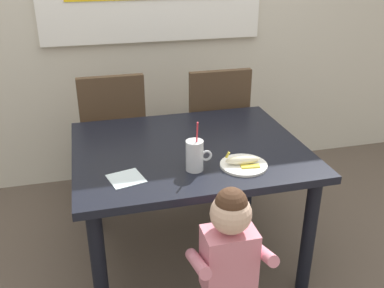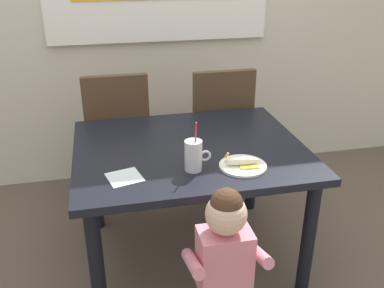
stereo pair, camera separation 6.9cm
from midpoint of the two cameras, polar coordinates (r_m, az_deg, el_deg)
name	(u,v)px [view 1 (the left image)]	position (r m, az deg, el deg)	size (l,w,h in m)	color
ground_plane	(189,254)	(2.66, -1.14, -14.52)	(24.00, 24.00, 0.00)	brown
dining_table	(189,163)	(2.32, -1.26, -2.53)	(1.21, 1.00, 0.72)	black
dining_chair_left	(113,131)	(2.98, -11.12, 1.70)	(0.44, 0.44, 0.96)	#4C3826
dining_chair_right	(214,124)	(3.05, 2.32, 2.70)	(0.44, 0.45, 0.96)	#4C3826
toddler_standing	(229,254)	(1.84, 3.87, -14.42)	(0.33, 0.24, 0.84)	#3F4760
milk_cup	(195,157)	(2.01, -0.60, -1.76)	(0.13, 0.08, 0.25)	silver
snack_plate	(244,165)	(2.08, 5.96, -2.82)	(0.23, 0.23, 0.01)	white
peeled_banana	(243,160)	(2.07, 5.89, -2.21)	(0.17, 0.12, 0.07)	#F4EAC6
paper_napkin	(126,179)	(1.99, -9.79, -4.58)	(0.15, 0.15, 0.00)	silver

